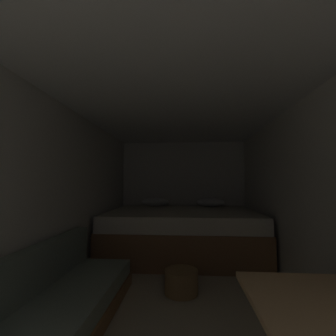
{
  "coord_description": "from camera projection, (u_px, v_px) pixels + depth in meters",
  "views": [
    {
      "loc": [
        0.08,
        -0.53,
        1.15
      ],
      "look_at": [
        -0.15,
        2.46,
        1.35
      ],
      "focal_mm": 25.63,
      "sensor_mm": 36.0,
      "label": 1
    }
  ],
  "objects": [
    {
      "name": "sofa_left",
      "position": [
        34.0,
        327.0,
        1.6
      ],
      "size": [
        0.66,
        2.44,
        0.63
      ],
      "color": "olive",
      "rests_on": "ground"
    },
    {
      "name": "wall_right",
      "position": [
        312.0,
        199.0,
        2.27
      ],
      "size": [
        0.05,
        5.05,
        2.0
      ],
      "primitive_type": "cube",
      "color": "silver",
      "rests_on": "ground"
    },
    {
      "name": "wall_back",
      "position": [
        183.0,
        191.0,
        4.9
      ],
      "size": [
        2.58,
        0.05,
        2.0
      ],
      "primitive_type": "cube",
      "color": "silver",
      "rests_on": "ground"
    },
    {
      "name": "bed",
      "position": [
        182.0,
        232.0,
        3.92
      ],
      "size": [
        2.36,
        1.76,
        0.87
      ],
      "color": "brown",
      "rests_on": "ground"
    },
    {
      "name": "ground_plane",
      "position": [
        179.0,
        303.0,
        2.3
      ],
      "size": [
        7.05,
        7.05,
        0.0
      ],
      "primitive_type": "plane",
      "color": "beige"
    },
    {
      "name": "ceiling_slab",
      "position": [
        179.0,
        97.0,
        2.43
      ],
      "size": [
        2.58,
        5.05,
        0.05
      ],
      "primitive_type": "cube",
      "color": "white",
      "rests_on": "wall_left"
    },
    {
      "name": "wall_left",
      "position": [
        56.0,
        198.0,
        2.46
      ],
      "size": [
        0.05,
        5.05,
        2.0
      ],
      "primitive_type": "cube",
      "color": "silver",
      "rests_on": "ground"
    },
    {
      "name": "wicker_basket",
      "position": [
        181.0,
        282.0,
        2.52
      ],
      "size": [
        0.35,
        0.35,
        0.24
      ],
      "color": "olive",
      "rests_on": "ground"
    }
  ]
}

